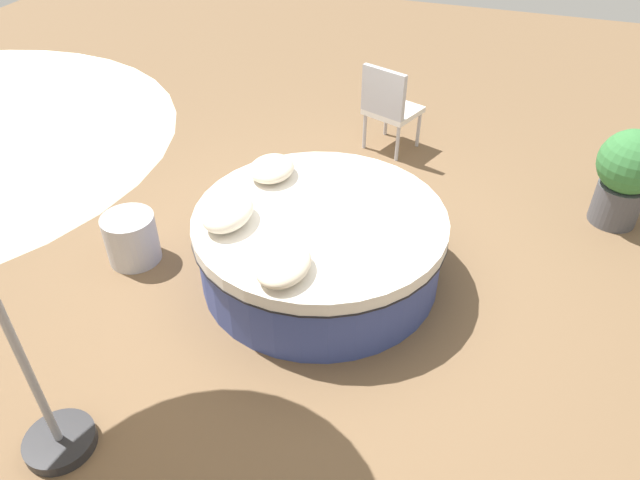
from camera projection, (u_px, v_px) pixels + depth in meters
ground_plane at (320, 274)px, 5.02m from camera, size 16.00×16.00×0.00m
round_bed at (320, 245)px, 4.83m from camera, size 2.02×2.02×0.61m
throw_pillow_0 at (272, 168)px, 5.05m from camera, size 0.44×0.37×0.16m
throw_pillow_1 at (228, 212)px, 4.51m from camera, size 0.50×0.36×0.20m
throw_pillow_2 at (283, 264)px, 4.05m from camera, size 0.50×0.37×0.15m
patio_chair at (389, 104)px, 6.36m from camera, size 0.65×0.66×0.98m
planter at (628, 173)px, 5.32m from camera, size 0.58×0.58×0.93m
side_table at (131, 238)px, 5.06m from camera, size 0.45×0.45×0.44m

